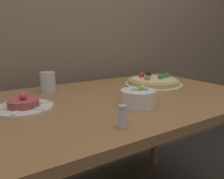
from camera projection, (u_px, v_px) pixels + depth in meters
dining_table at (102, 118)px, 1.00m from camera, size 1.45×0.80×0.73m
pizza_plate at (153, 82)px, 1.25m from camera, size 0.33×0.33×0.07m
tartare_plate at (24, 105)px, 0.84m from camera, size 0.22×0.22×0.07m
small_bowl at (138, 97)px, 0.87m from camera, size 0.14×0.14×0.08m
drinking_glass at (48, 82)px, 1.10m from camera, size 0.08×0.08×0.10m
salt_shaker at (122, 117)px, 0.66m from camera, size 0.03×0.03×0.07m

